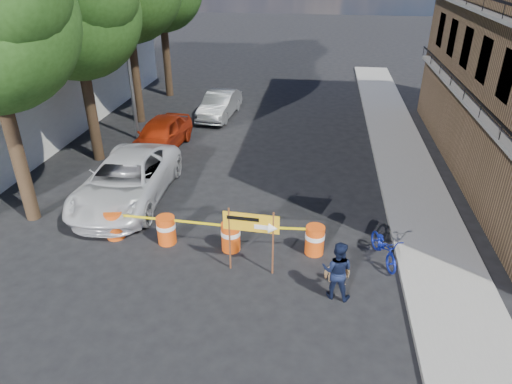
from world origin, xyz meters
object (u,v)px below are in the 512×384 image
(sedan_red, at_px, (161,134))
(dog, at_px, (337,275))
(barrel_mid_left, at_px, (166,229))
(bicycle, at_px, (386,235))
(barrel_far_left, at_px, (114,224))
(barrel_mid_right, at_px, (231,236))
(pedestrian, at_px, (337,270))
(barrel_far_right, at_px, (315,239))
(suv_white, at_px, (127,180))
(sedan_silver, at_px, (220,105))
(detour_sign, at_px, (259,228))

(sedan_red, bearing_deg, dog, -43.23)
(barrel_mid_left, relative_size, dog, 1.23)
(bicycle, xyz_separation_m, sedan_red, (-9.03, 7.20, -0.15))
(barrel_far_left, distance_m, barrel_mid_right, 3.71)
(pedestrian, bearing_deg, dog, -84.28)
(sedan_red, bearing_deg, barrel_mid_right, -53.26)
(barrel_far_right, xyz_separation_m, suv_white, (-6.70, 2.33, 0.33))
(sedan_red, bearing_deg, sedan_silver, 76.30)
(pedestrian, xyz_separation_m, bicycle, (1.39, 1.76, 0.06))
(barrel_mid_left, height_order, suv_white, suv_white)
(barrel_mid_right, bearing_deg, pedestrian, -28.70)
(barrel_far_right, height_order, sedan_red, sedan_red)
(detour_sign, height_order, bicycle, detour_sign)
(barrel_mid_right, height_order, pedestrian, pedestrian)
(pedestrian, bearing_deg, bicycle, -118.06)
(dog, distance_m, suv_white, 8.23)
(barrel_mid_left, xyz_separation_m, pedestrian, (5.08, -1.77, 0.35))
(barrel_far_left, xyz_separation_m, barrel_mid_left, (1.69, -0.06, 0.00))
(barrel_far_right, bearing_deg, pedestrian, -72.28)
(barrel_mid_left, xyz_separation_m, detour_sign, (2.98, -1.05, 0.97))
(detour_sign, bearing_deg, sedan_silver, 109.57)
(barrel_far_left, relative_size, barrel_mid_left, 1.00)
(pedestrian, height_order, bicycle, bicycle)
(bicycle, distance_m, suv_white, 9.01)
(dog, relative_size, sedan_red, 0.17)
(detour_sign, height_order, suv_white, detour_sign)
(sedan_red, bearing_deg, detour_sign, -51.50)
(barrel_far_left, bearing_deg, sedan_red, 96.93)
(barrel_far_left, xyz_separation_m, barrel_far_right, (6.18, 0.02, 0.00))
(sedan_silver, bearing_deg, bicycle, -53.53)
(pedestrian, bearing_deg, barrel_far_right, -62.03)
(barrel_mid_right, distance_m, detour_sign, 1.68)
(barrel_mid_right, relative_size, sedan_silver, 0.22)
(barrel_mid_left, bearing_deg, barrel_far_left, 177.87)
(barrel_mid_right, height_order, sedan_silver, sedan_silver)
(detour_sign, relative_size, sedan_red, 0.46)
(barrel_mid_left, xyz_separation_m, bicycle, (6.47, -0.01, 0.41))
(barrel_mid_left, bearing_deg, barrel_mid_right, -2.46)
(barrel_mid_left, distance_m, suv_white, 3.29)
(barrel_mid_right, distance_m, dog, 3.34)
(pedestrian, bearing_deg, sedan_silver, -56.32)
(barrel_far_left, height_order, sedan_red, sedan_red)
(barrel_far_left, distance_m, sedan_red, 7.18)
(bicycle, xyz_separation_m, suv_white, (-8.68, 2.43, -0.08))
(barrel_far_left, relative_size, barrel_mid_right, 1.00)
(barrel_far_right, distance_m, sedan_red, 10.01)
(bicycle, relative_size, suv_white, 0.30)
(detour_sign, xyz_separation_m, suv_white, (-5.18, 3.47, -0.64))
(barrel_mid_left, bearing_deg, barrel_far_right, 1.08)
(barrel_mid_right, height_order, sedan_red, sedan_red)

